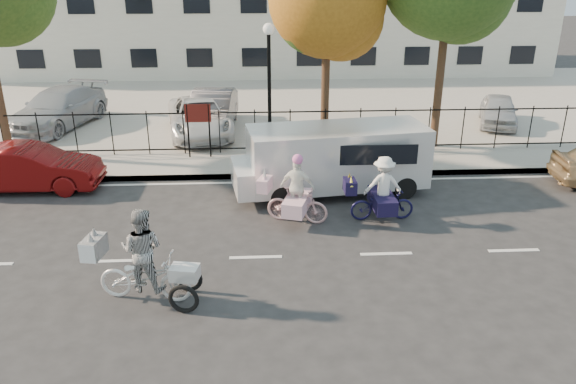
{
  "coord_description": "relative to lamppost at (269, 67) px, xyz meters",
  "views": [
    {
      "loc": [
        0.12,
        -11.25,
        6.22
      ],
      "look_at": [
        0.8,
        1.2,
        1.1
      ],
      "focal_mm": 35.0,
      "sensor_mm": 36.0,
      "label": 1
    }
  ],
  "objects": [
    {
      "name": "unicorn_bike",
      "position": [
        0.54,
        -4.95,
        -2.43
      ],
      "size": [
        1.87,
        1.35,
        1.84
      ],
      "rotation": [
        0.0,
        0.0,
        1.27
      ],
      "color": "#D2A0A2",
      "rests_on": "ground"
    },
    {
      "name": "lot_car_d",
      "position": [
        9.23,
        3.43,
        -2.38
      ],
      "size": [
        2.46,
        3.69,
        1.17
      ],
      "primitive_type": "imported",
      "rotation": [
        0.0,
        0.0,
        -0.35
      ],
      "color": "#B6B9BE",
      "rests_on": "parking_lot"
    },
    {
      "name": "road_markings",
      "position": [
        -0.5,
        -6.8,
        -3.11
      ],
      "size": [
        60.0,
        9.52,
        0.01
      ],
      "primitive_type": null,
      "color": "silver",
      "rests_on": "ground"
    },
    {
      "name": "tree_mid",
      "position": [
        2.08,
        1.05,
        1.85
      ],
      "size": [
        3.86,
        3.86,
        7.08
      ],
      "color": "#442D1D",
      "rests_on": "ground"
    },
    {
      "name": "bull_bike",
      "position": [
        2.75,
        -4.92,
        -2.43
      ],
      "size": [
        1.84,
        1.26,
        1.72
      ],
      "rotation": [
        0.0,
        0.0,
        1.6
      ],
      "color": "#111035",
      "rests_on": "ground"
    },
    {
      "name": "lot_car_a",
      "position": [
        -8.24,
        4.07,
        -2.23
      ],
      "size": [
        3.3,
        5.43,
        1.47
      ],
      "primitive_type": "imported",
      "rotation": [
        0.0,
        0.0,
        -0.26
      ],
      "color": "#ADB0B5",
      "rests_on": "parking_lot"
    },
    {
      "name": "building",
      "position": [
        -0.5,
        18.2,
        -0.11
      ],
      "size": [
        34.0,
        10.0,
        6.0
      ],
      "primitive_type": "cube",
      "color": "silver",
      "rests_on": "ground"
    },
    {
      "name": "parking_lot",
      "position": [
        -0.5,
        8.2,
        -3.04
      ],
      "size": [
        60.0,
        15.6,
        0.15
      ],
      "primitive_type": "cube",
      "color": "#A8A399",
      "rests_on": "ground"
    },
    {
      "name": "red_sedan",
      "position": [
        -7.07,
        -2.3,
        -2.44
      ],
      "size": [
        4.07,
        1.45,
        1.34
      ],
      "primitive_type": "imported",
      "rotation": [
        0.0,
        0.0,
        1.56
      ],
      "color": "#5F0A0B",
      "rests_on": "ground"
    },
    {
      "name": "white_van",
      "position": [
        1.74,
        -3.0,
        -2.04
      ],
      "size": [
        5.7,
        2.55,
        1.95
      ],
      "rotation": [
        0.0,
        0.0,
        0.14
      ],
      "color": "silver",
      "rests_on": "ground"
    },
    {
      "name": "lamppost",
      "position": [
        0.0,
        0.0,
        0.0
      ],
      "size": [
        0.36,
        0.36,
        4.33
      ],
      "color": "black",
      "rests_on": "sidewalk"
    },
    {
      "name": "ground",
      "position": [
        -0.5,
        -6.8,
        -3.11
      ],
      "size": [
        120.0,
        120.0,
        0.0
      ],
      "primitive_type": "plane",
      "color": "#333334"
    },
    {
      "name": "street_sign",
      "position": [
        -2.35,
        0.0,
        -1.7
      ],
      "size": [
        0.85,
        0.06,
        1.8
      ],
      "color": "black",
      "rests_on": "sidewalk"
    },
    {
      "name": "lot_car_c",
      "position": [
        -2.15,
        3.46,
        -2.23
      ],
      "size": [
        1.88,
        4.56,
        1.47
      ],
      "primitive_type": "imported",
      "rotation": [
        0.0,
        0.0,
        -0.07
      ],
      "color": "#4D4E55",
      "rests_on": "parking_lot"
    },
    {
      "name": "sidewalk",
      "position": [
        -0.5,
        -0.7,
        -3.04
      ],
      "size": [
        60.0,
        2.2,
        0.15
      ],
      "primitive_type": "cube",
      "color": "#A8A399",
      "rests_on": "ground"
    },
    {
      "name": "curb",
      "position": [
        -0.5,
        -1.75,
        -3.04
      ],
      "size": [
        60.0,
        0.1,
        0.15
      ],
      "primitive_type": "cube",
      "color": "#A8A399",
      "rests_on": "ground"
    },
    {
      "name": "zebra_trike",
      "position": [
        -2.66,
        -8.36,
        -2.36
      ],
      "size": [
        2.28,
        1.14,
        1.95
      ],
      "rotation": [
        0.0,
        0.0,
        1.38
      ],
      "color": "white",
      "rests_on": "ground"
    },
    {
      "name": "iron_fence",
      "position": [
        -0.5,
        0.4,
        -2.21
      ],
      "size": [
        58.0,
        0.06,
        1.5
      ],
      "primitive_type": null,
      "color": "black",
      "rests_on": "sidewalk"
    },
    {
      "name": "lot_car_b",
      "position": [
        -2.59,
        2.73,
        -2.3
      ],
      "size": [
        3.0,
        5.09,
        1.33
      ],
      "primitive_type": "imported",
      "rotation": [
        0.0,
        0.0,
        0.17
      ],
      "color": "silver",
      "rests_on": "parking_lot"
    }
  ]
}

